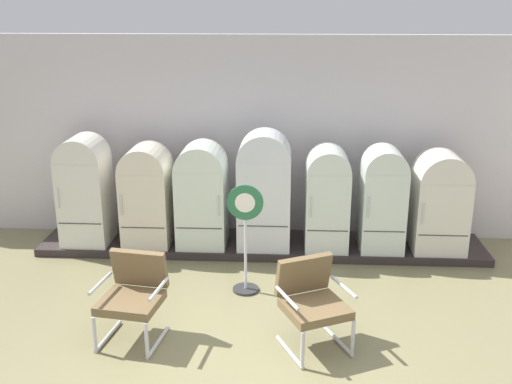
{
  "coord_description": "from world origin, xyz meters",
  "views": [
    {
      "loc": [
        0.37,
        -4.85,
        3.4
      ],
      "look_at": [
        -0.06,
        2.75,
        0.94
      ],
      "focal_mm": 41.94,
      "sensor_mm": 36.0,
      "label": 1
    }
  ],
  "objects": [
    {
      "name": "sign_stand",
      "position": [
        -0.13,
        1.71,
        0.64
      ],
      "size": [
        0.43,
        0.32,
        1.36
      ],
      "color": "#2D2D30",
      "rests_on": "ground"
    },
    {
      "name": "display_plinth",
      "position": [
        0.0,
        3.02,
        0.05
      ],
      "size": [
        6.25,
        0.95,
        0.11
      ],
      "primitive_type": "cube",
      "color": "#302827",
      "rests_on": "ground"
    },
    {
      "name": "refrigerator_2",
      "position": [
        -0.82,
        2.92,
        0.87
      ],
      "size": [
        0.67,
        0.68,
        1.45
      ],
      "color": "silver",
      "rests_on": "display_plinth"
    },
    {
      "name": "refrigerator_1",
      "position": [
        -1.59,
        2.92,
        0.85
      ],
      "size": [
        0.65,
        0.69,
        1.41
      ],
      "color": "beige",
      "rests_on": "display_plinth"
    },
    {
      "name": "armchair_left",
      "position": [
        -1.21,
        0.62,
        0.52
      ],
      "size": [
        0.73,
        0.74,
        0.92
      ],
      "color": "silver",
      "rests_on": "ground"
    },
    {
      "name": "armchair_right",
      "position": [
        0.62,
        0.58,
        0.52
      ],
      "size": [
        0.83,
        0.85,
        0.92
      ],
      "color": "silver",
      "rests_on": "ground"
    },
    {
      "name": "ground",
      "position": [
        0.0,
        0.0,
        -0.03
      ],
      "size": [
        12.0,
        10.0,
        0.05
      ],
      "primitive_type": "cube",
      "color": "#7D7752"
    },
    {
      "name": "back_wall",
      "position": [
        0.0,
        3.66,
        1.48
      ],
      "size": [
        11.76,
        0.12,
        2.94
      ],
      "color": "silver",
      "rests_on": "ground"
    },
    {
      "name": "refrigerator_0",
      "position": [
        -2.45,
        2.91,
        0.92
      ],
      "size": [
        0.64,
        0.66,
        1.53
      ],
      "color": "silver",
      "rests_on": "display_plinth"
    },
    {
      "name": "refrigerator_6",
      "position": [
        2.42,
        2.93,
        0.82
      ],
      "size": [
        0.7,
        0.7,
        1.37
      ],
      "color": "silver",
      "rests_on": "display_plinth"
    },
    {
      "name": "refrigerator_3",
      "position": [
        0.04,
        2.9,
        0.96
      ],
      "size": [
        0.72,
        0.64,
        1.62
      ],
      "color": "silver",
      "rests_on": "display_plinth"
    },
    {
      "name": "refrigerator_5",
      "position": [
        1.65,
        2.9,
        0.86
      ],
      "size": [
        0.58,
        0.66,
        1.43
      ],
      "color": "silver",
      "rests_on": "display_plinth"
    },
    {
      "name": "refrigerator_4",
      "position": [
        0.9,
        2.94,
        0.85
      ],
      "size": [
        0.59,
        0.73,
        1.41
      ],
      "color": "silver",
      "rests_on": "display_plinth"
    }
  ]
}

